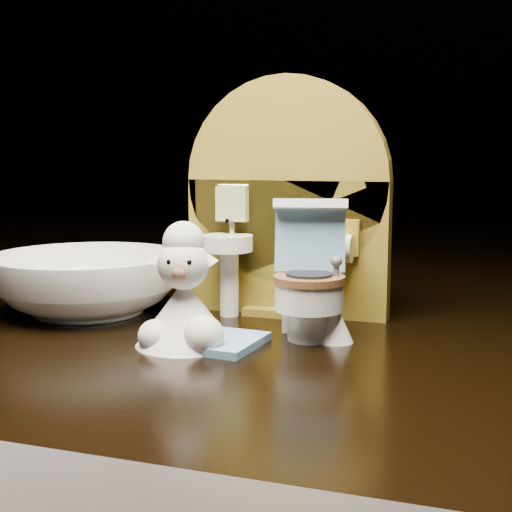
# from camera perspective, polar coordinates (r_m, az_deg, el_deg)

# --- Properties ---
(backdrop_panel) EXTENTS (0.13, 0.05, 0.15)m
(backdrop_panel) POSITION_cam_1_polar(r_m,az_deg,el_deg) (0.45, 2.40, 3.58)
(backdrop_panel) COLOR olive
(backdrop_panel) RESTS_ON ground
(toy_toilet) EXTENTS (0.04, 0.05, 0.08)m
(toy_toilet) POSITION_cam_1_polar(r_m,az_deg,el_deg) (0.40, 4.31, -2.49)
(toy_toilet) COLOR white
(toy_toilet) RESTS_ON ground
(bath_mat) EXTENTS (0.06, 0.05, 0.00)m
(bath_mat) POSITION_cam_1_polar(r_m,az_deg,el_deg) (0.39, -3.86, -6.75)
(bath_mat) COLOR #658DA9
(bath_mat) RESTS_ON ground
(toilet_brush) EXTENTS (0.02, 0.02, 0.05)m
(toilet_brush) POSITION_cam_1_polar(r_m,az_deg,el_deg) (0.39, 6.37, -5.06)
(toilet_brush) COLOR white
(toilet_brush) RESTS_ON ground
(plush_lamb) EXTENTS (0.05, 0.05, 0.07)m
(plush_lamb) POSITION_cam_1_polar(r_m,az_deg,el_deg) (0.38, -5.75, -3.70)
(plush_lamb) COLOR silver
(plush_lamb) RESTS_ON ground
(ceramic_bowl) EXTENTS (0.12, 0.12, 0.04)m
(ceramic_bowl) POSITION_cam_1_polar(r_m,az_deg,el_deg) (0.47, -13.34, -2.14)
(ceramic_bowl) COLOR white
(ceramic_bowl) RESTS_ON ground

